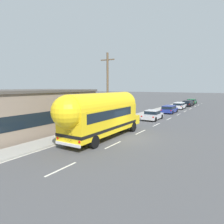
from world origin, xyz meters
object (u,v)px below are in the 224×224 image
(car_lead, at_px, (153,115))
(car_fourth, at_px, (188,103))
(car_fifth, at_px, (192,101))
(painted_bus, at_px, (100,114))
(car_third, at_px, (179,105))
(utility_pole, at_px, (108,89))
(car_second, at_px, (169,109))

(car_lead, relative_size, car_fourth, 0.96)
(car_fifth, bearing_deg, painted_bus, -89.83)
(car_third, bearing_deg, utility_pole, -96.13)
(car_fifth, bearing_deg, car_second, -89.43)
(car_third, bearing_deg, painted_bus, -89.84)
(car_lead, distance_m, car_fourth, 23.24)
(car_fifth, bearing_deg, car_third, -89.82)
(utility_pole, bearing_deg, car_lead, 69.67)
(utility_pole, distance_m, car_third, 24.30)
(car_fourth, bearing_deg, car_second, -90.52)
(painted_bus, bearing_deg, car_fifth, 90.17)
(car_third, distance_m, car_fifth, 13.57)
(utility_pole, height_order, car_second, utility_pole)
(utility_pole, height_order, car_fifth, utility_pole)
(painted_bus, bearing_deg, car_third, 90.16)
(painted_bus, height_order, car_fifth, painted_bus)
(painted_bus, distance_m, car_fifth, 42.81)
(utility_pole, bearing_deg, car_second, 80.18)
(utility_pole, xyz_separation_m, car_fifth, (2.52, 37.46, -3.63))
(painted_bus, xyz_separation_m, car_third, (-0.08, 29.20, -1.51))
(car_second, distance_m, car_fourth, 14.87)
(painted_bus, bearing_deg, car_fourth, 89.64)
(car_second, distance_m, car_fifth, 21.64)
(car_fourth, distance_m, car_fifth, 6.77)
(utility_pole, relative_size, car_third, 1.86)
(car_second, height_order, car_third, same)
(car_lead, distance_m, car_second, 8.37)
(car_fifth, bearing_deg, utility_pole, -93.85)
(car_lead, height_order, car_third, same)
(utility_pole, height_order, painted_bus, utility_pole)
(painted_bus, bearing_deg, car_lead, 89.49)
(car_third, xyz_separation_m, car_fourth, (0.31, 6.81, -0.00))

